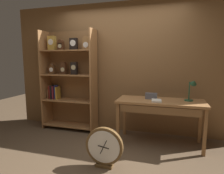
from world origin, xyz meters
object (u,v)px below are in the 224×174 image
workbench (160,106)px  round_clock_large (104,147)px  open_repair_manual (156,101)px  desk_lamp (192,88)px  bookshelf (68,79)px  toolbox_small (151,96)px

workbench → round_clock_large: size_ratio=2.59×
open_repair_manual → desk_lamp: bearing=11.2°
workbench → open_repair_manual: 0.14m
bookshelf → desk_lamp: size_ratio=5.30×
open_repair_manual → workbench: bearing=49.9°
toolbox_small → open_repair_manual: 0.21m
desk_lamp → round_clock_large: bearing=-138.8°
bookshelf → toolbox_small: bearing=-7.2°
desk_lamp → toolbox_small: bearing=178.8°
toolbox_small → desk_lamp: bearing=-1.2°
workbench → round_clock_large: bearing=-125.6°
round_clock_large → desk_lamp: bearing=41.2°
bookshelf → round_clock_large: (1.23, -1.27, -0.79)m
workbench → toolbox_small: bearing=150.7°
round_clock_large → toolbox_small: bearing=63.5°
bookshelf → workbench: bookshelf is taller
toolbox_small → open_repair_manual: size_ratio=0.92×
bookshelf → open_repair_manual: bookshelf is taller
workbench → bookshelf: bearing=170.7°
bookshelf → open_repair_manual: (1.85, -0.39, -0.28)m
bookshelf → open_repair_manual: size_ratio=9.39×
bookshelf → workbench: size_ratio=1.41×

